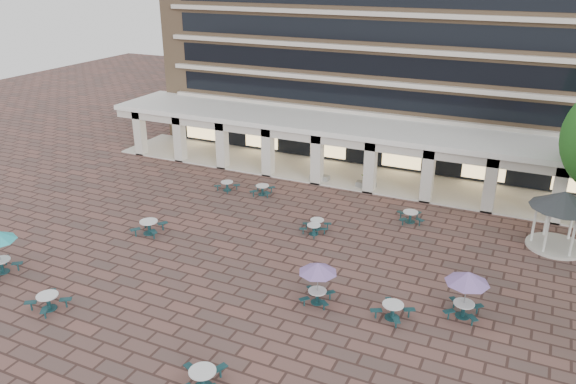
% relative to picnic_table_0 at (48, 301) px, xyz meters
% --- Properties ---
extents(ground, '(120.00, 120.00, 0.00)m').
position_rel_picnic_table_0_xyz_m(ground, '(7.65, 9.08, -0.48)').
color(ground, brown).
rests_on(ground, ground).
extents(apartment_building, '(40.00, 15.50, 25.20)m').
position_rel_picnic_table_0_xyz_m(apartment_building, '(7.65, 34.55, 12.13)').
color(apartment_building, '#8F6F51').
rests_on(apartment_building, ground).
extents(retail_arcade, '(42.00, 6.60, 4.40)m').
position_rel_picnic_table_0_xyz_m(retail_arcade, '(7.65, 23.88, 2.52)').
color(retail_arcade, white).
rests_on(retail_arcade, ground).
extents(picnic_table_0, '(2.01, 2.01, 0.80)m').
position_rel_picnic_table_0_xyz_m(picnic_table_0, '(0.00, 0.00, 0.00)').
color(picnic_table_0, '#153A41').
rests_on(picnic_table_0, ground).
extents(picnic_table_1, '(2.31, 2.31, 0.84)m').
position_rel_picnic_table_0_xyz_m(picnic_table_1, '(9.98, -1.50, 0.03)').
color(picnic_table_1, '#153A41').
rests_on(picnic_table_1, ground).
extents(picnic_table_5, '(2.15, 2.15, 0.85)m').
position_rel_picnic_table_0_xyz_m(picnic_table_5, '(-0.75, 8.88, 0.03)').
color(picnic_table_5, '#153A41').
rests_on(picnic_table_5, ground).
extents(picnic_table_6, '(1.96, 1.96, 2.27)m').
position_rel_picnic_table_0_xyz_m(picnic_table_6, '(11.84, 6.11, 1.45)').
color(picnic_table_6, '#153A41').
rests_on(picnic_table_6, ground).
extents(picnic_table_7, '(2.06, 2.06, 0.78)m').
position_rel_picnic_table_0_xyz_m(picnic_table_7, '(15.62, 6.41, -0.01)').
color(picnic_table_7, '#153A41').
rests_on(picnic_table_7, ground).
extents(picnic_table_8, '(1.78, 1.78, 0.69)m').
position_rel_picnic_table_0_xyz_m(picnic_table_8, '(0.00, 17.23, -0.06)').
color(picnic_table_8, '#153A41').
rests_on(picnic_table_8, ground).
extents(picnic_table_9, '(1.83, 1.83, 0.73)m').
position_rel_picnic_table_0_xyz_m(picnic_table_9, '(2.80, 17.60, -0.04)').
color(picnic_table_9, '#153A41').
rests_on(picnic_table_9, ground).
extents(picnic_table_10, '(1.78, 1.78, 0.66)m').
position_rel_picnic_table_0_xyz_m(picnic_table_10, '(8.63, 13.94, -0.08)').
color(picnic_table_10, '#153A41').
rests_on(picnic_table_10, ground).
extents(picnic_table_11, '(2.12, 2.12, 2.44)m').
position_rel_picnic_table_0_xyz_m(picnic_table_11, '(18.69, 7.97, 1.60)').
color(picnic_table_11, '#153A41').
rests_on(picnic_table_11, ground).
extents(picnic_table_12, '(1.75, 1.75, 0.65)m').
position_rel_picnic_table_0_xyz_m(picnic_table_12, '(8.73, 13.16, -0.09)').
color(picnic_table_12, '#153A41').
rests_on(picnic_table_12, ground).
extents(picnic_table_13, '(2.01, 2.01, 0.74)m').
position_rel_picnic_table_0_xyz_m(picnic_table_13, '(13.82, 17.50, -0.03)').
color(picnic_table_13, '#153A41').
rests_on(picnic_table_13, ground).
extents(gazebo, '(3.85, 3.85, 3.59)m').
position_rel_picnic_table_0_xyz_m(gazebo, '(22.64, 17.68, 2.23)').
color(gazebo, beige).
rests_on(gazebo, ground).
extents(planter_left, '(1.50, 0.71, 1.34)m').
position_rel_picnic_table_0_xyz_m(planter_left, '(5.58, 21.98, 0.10)').
color(planter_left, gray).
rests_on(planter_left, ground).
extents(planter_right, '(1.50, 0.72, 1.33)m').
position_rel_picnic_table_0_xyz_m(planter_right, '(9.37, 21.98, 0.09)').
color(planter_right, gray).
rests_on(planter_right, ground).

